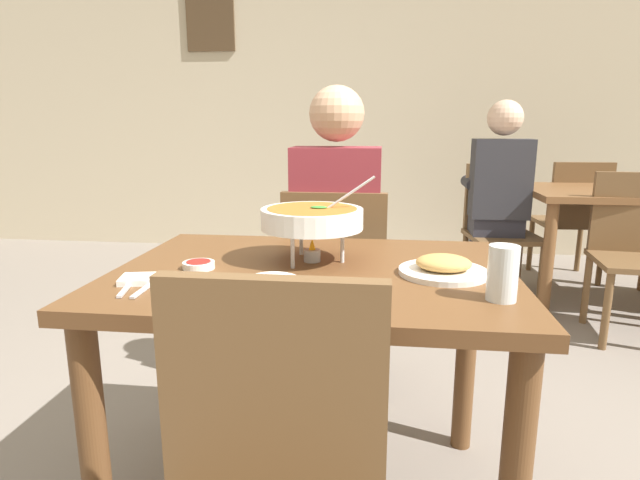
% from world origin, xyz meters
% --- Properties ---
extents(cafe_rear_partition, '(10.00, 0.10, 3.00)m').
position_xyz_m(cafe_rear_partition, '(0.00, 3.44, 1.50)').
color(cafe_rear_partition, beige).
rests_on(cafe_rear_partition, ground_plane).
extents(picture_frame_hung, '(0.44, 0.03, 0.56)m').
position_xyz_m(picture_frame_hung, '(-1.39, 3.38, 2.09)').
color(picture_frame_hung, '#4C3823').
extents(dining_table_main, '(1.12, 0.82, 0.76)m').
position_xyz_m(dining_table_main, '(0.00, 0.00, 0.63)').
color(dining_table_main, brown).
rests_on(dining_table_main, ground_plane).
extents(chair_diner_main, '(0.44, 0.44, 0.90)m').
position_xyz_m(chair_diner_main, '(-0.00, 0.70, 0.51)').
color(chair_diner_main, brown).
rests_on(chair_diner_main, ground_plane).
extents(diner_main, '(0.40, 0.45, 1.31)m').
position_xyz_m(diner_main, '(0.00, 0.73, 0.75)').
color(diner_main, '#2D2D38').
rests_on(diner_main, ground_plane).
extents(curry_bowl, '(0.33, 0.30, 0.26)m').
position_xyz_m(curry_bowl, '(-0.01, 0.08, 0.89)').
color(curry_bowl, silver).
rests_on(curry_bowl, dining_table_main).
extents(rice_plate, '(0.24, 0.24, 0.06)m').
position_xyz_m(rice_plate, '(-0.06, -0.25, 0.78)').
color(rice_plate, white).
rests_on(rice_plate, dining_table_main).
extents(appetizer_plate, '(0.24, 0.24, 0.06)m').
position_xyz_m(appetizer_plate, '(0.36, -0.02, 0.78)').
color(appetizer_plate, white).
rests_on(appetizer_plate, dining_table_main).
extents(sauce_dish, '(0.09, 0.09, 0.02)m').
position_xyz_m(sauce_dish, '(-0.32, -0.04, 0.77)').
color(sauce_dish, white).
rests_on(sauce_dish, dining_table_main).
extents(napkin_folded, '(0.13, 0.10, 0.02)m').
position_xyz_m(napkin_folded, '(-0.42, -0.18, 0.77)').
color(napkin_folded, white).
rests_on(napkin_folded, dining_table_main).
extents(fork_utensil, '(0.05, 0.17, 0.01)m').
position_xyz_m(fork_utensil, '(-0.44, -0.23, 0.76)').
color(fork_utensil, silver).
rests_on(fork_utensil, dining_table_main).
extents(spoon_utensil, '(0.02, 0.17, 0.01)m').
position_xyz_m(spoon_utensil, '(-0.39, -0.23, 0.76)').
color(spoon_utensil, silver).
rests_on(spoon_utensil, dining_table_main).
extents(drink_glass, '(0.07, 0.07, 0.13)m').
position_xyz_m(drink_glass, '(0.47, -0.21, 0.82)').
color(drink_glass, silver).
rests_on(drink_glass, dining_table_main).
extents(dining_table_far, '(1.00, 0.80, 0.76)m').
position_xyz_m(dining_table_far, '(1.61, 2.04, 0.62)').
color(dining_table_far, brown).
rests_on(dining_table_far, ground_plane).
extents(chair_bg_middle, '(0.49, 0.49, 0.90)m').
position_xyz_m(chair_bg_middle, '(0.97, 2.14, 0.51)').
color(chair_bg_middle, brown).
rests_on(chair_bg_middle, ground_plane).
extents(chair_bg_right, '(0.46, 0.46, 0.90)m').
position_xyz_m(chair_bg_right, '(1.59, 2.56, 0.51)').
color(chair_bg_right, brown).
rests_on(chair_bg_right, ground_plane).
extents(chair_bg_corner, '(0.48, 0.48, 0.90)m').
position_xyz_m(chair_bg_corner, '(1.58, 1.56, 0.51)').
color(chair_bg_corner, brown).
rests_on(chair_bg_corner, ground_plane).
extents(patron_bg_middle, '(0.40, 0.45, 1.31)m').
position_xyz_m(patron_bg_middle, '(0.93, 2.06, 0.75)').
color(patron_bg_middle, '#2D2D38').
rests_on(patron_bg_middle, ground_plane).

